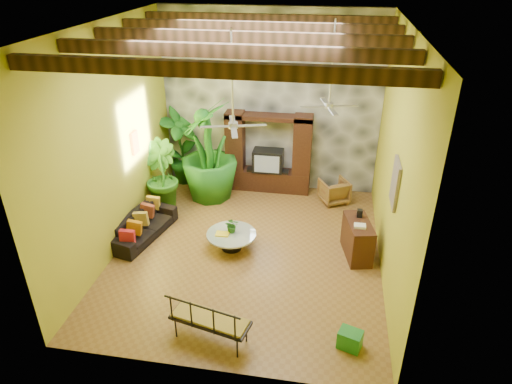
% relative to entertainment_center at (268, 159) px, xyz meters
% --- Properties ---
extents(ground, '(7.00, 7.00, 0.00)m').
position_rel_entertainment_center_xyz_m(ground, '(0.00, -3.14, -0.97)').
color(ground, brown).
rests_on(ground, ground).
extents(ceiling, '(6.00, 7.00, 0.02)m').
position_rel_entertainment_center_xyz_m(ceiling, '(0.00, -3.14, 4.03)').
color(ceiling, silver).
rests_on(ceiling, back_wall).
extents(back_wall, '(6.00, 0.02, 5.00)m').
position_rel_entertainment_center_xyz_m(back_wall, '(0.00, 0.36, 1.53)').
color(back_wall, '#AAAA26').
rests_on(back_wall, ground).
extents(left_wall, '(0.02, 7.00, 5.00)m').
position_rel_entertainment_center_xyz_m(left_wall, '(-3.00, -3.14, 1.53)').
color(left_wall, '#AAAA26').
rests_on(left_wall, ground).
extents(right_wall, '(0.02, 7.00, 5.00)m').
position_rel_entertainment_center_xyz_m(right_wall, '(3.00, -3.14, 1.53)').
color(right_wall, '#AAAA26').
rests_on(right_wall, ground).
extents(stone_accent_wall, '(5.98, 0.10, 4.98)m').
position_rel_entertainment_center_xyz_m(stone_accent_wall, '(0.00, 0.30, 1.53)').
color(stone_accent_wall, '#3A3E42').
rests_on(stone_accent_wall, ground).
extents(ceiling_beams, '(5.95, 5.36, 0.22)m').
position_rel_entertainment_center_xyz_m(ceiling_beams, '(0.00, -3.14, 3.81)').
color(ceiling_beams, '#382112').
rests_on(ceiling_beams, ceiling).
extents(entertainment_center, '(2.40, 0.55, 2.30)m').
position_rel_entertainment_center_xyz_m(entertainment_center, '(0.00, 0.00, 0.00)').
color(entertainment_center, black).
rests_on(entertainment_center, ground).
extents(ceiling_fan_front, '(1.28, 1.28, 1.86)m').
position_rel_entertainment_center_xyz_m(ceiling_fan_front, '(-0.20, -3.54, 2.44)').
color(ceiling_fan_front, '#ABABB0').
rests_on(ceiling_fan_front, ceiling).
extents(ceiling_fan_back, '(1.28, 1.28, 1.86)m').
position_rel_entertainment_center_xyz_m(ceiling_fan_back, '(1.60, -1.94, 2.44)').
color(ceiling_fan_back, '#ABABB0').
rests_on(ceiling_fan_back, ceiling).
extents(wall_art_mask, '(0.06, 0.32, 0.55)m').
position_rel_entertainment_center_xyz_m(wall_art_mask, '(-2.96, -2.14, 1.13)').
color(wall_art_mask, orange).
rests_on(wall_art_mask, left_wall).
extents(wall_art_painting, '(0.06, 0.70, 0.90)m').
position_rel_entertainment_center_xyz_m(wall_art_painting, '(2.96, -3.74, 1.33)').
color(wall_art_painting, '#254D89').
rests_on(wall_art_painting, right_wall).
extents(sofa, '(1.22, 2.13, 0.59)m').
position_rel_entertainment_center_xyz_m(sofa, '(-2.65, -2.99, -0.67)').
color(sofa, black).
rests_on(sofa, ground).
extents(wicker_armchair, '(0.95, 0.96, 0.65)m').
position_rel_entertainment_center_xyz_m(wicker_armchair, '(1.91, -0.44, -0.64)').
color(wicker_armchair, olive).
rests_on(wicker_armchair, ground).
extents(tall_plant_a, '(1.40, 1.48, 2.33)m').
position_rel_entertainment_center_xyz_m(tall_plant_a, '(-2.58, 0.01, 0.20)').
color(tall_plant_a, '#1C6219').
rests_on(tall_plant_a, ground).
extents(tall_plant_b, '(1.34, 1.32, 1.89)m').
position_rel_entertainment_center_xyz_m(tall_plant_b, '(-2.65, -1.55, -0.02)').
color(tall_plant_b, '#27661A').
rests_on(tall_plant_b, ground).
extents(tall_plant_c, '(1.67, 1.67, 2.81)m').
position_rel_entertainment_center_xyz_m(tall_plant_c, '(-1.53, -0.73, 0.44)').
color(tall_plant_c, '#206A1C').
rests_on(tall_plant_c, ground).
extents(coffee_table, '(1.15, 1.15, 0.40)m').
position_rel_entertainment_center_xyz_m(coffee_table, '(-0.41, -3.11, -0.71)').
color(coffee_table, black).
rests_on(coffee_table, ground).
extents(centerpiece_plant, '(0.38, 0.35, 0.36)m').
position_rel_entertainment_center_xyz_m(centerpiece_plant, '(-0.40, -3.04, -0.38)').
color(centerpiece_plant, '#245D18').
rests_on(centerpiece_plant, coffee_table).
extents(yellow_tray, '(0.31, 0.23, 0.03)m').
position_rel_entertainment_center_xyz_m(yellow_tray, '(-0.60, -3.19, -0.55)').
color(yellow_tray, yellow).
rests_on(yellow_tray, coffee_table).
extents(iron_bench, '(1.50, 0.84, 0.57)m').
position_rel_entertainment_center_xyz_m(iron_bench, '(-0.16, -6.04, -0.42)').
color(iron_bench, black).
rests_on(iron_bench, ground).
extents(side_console, '(0.72, 1.18, 0.88)m').
position_rel_entertainment_center_xyz_m(side_console, '(2.47, -2.91, -0.53)').
color(side_console, '#331610').
rests_on(side_console, ground).
extents(green_bin, '(0.48, 0.41, 0.35)m').
position_rel_entertainment_center_xyz_m(green_bin, '(2.29, -5.74, -0.79)').
color(green_bin, '#1F7732').
rests_on(green_bin, ground).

